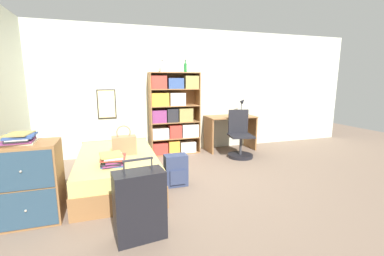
% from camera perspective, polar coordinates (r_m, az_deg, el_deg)
% --- Properties ---
extents(ground_plane, '(14.00, 14.00, 0.00)m').
position_cam_1_polar(ground_plane, '(4.17, -6.37, -11.09)').
color(ground_plane, '#756051').
extents(wall_back, '(10.00, 0.09, 2.60)m').
position_cam_1_polar(wall_back, '(5.44, -10.06, 7.94)').
color(wall_back, beige).
rests_on(wall_back, ground_plane).
extents(bed, '(1.11, 1.94, 0.46)m').
position_cam_1_polar(bed, '(4.04, -16.23, -8.71)').
color(bed, olive).
rests_on(bed, ground_plane).
extents(handbag, '(0.34, 0.19, 0.43)m').
position_cam_1_polar(handbag, '(3.89, -14.84, -3.62)').
color(handbag, '#93704C').
rests_on(handbag, bed).
extents(book_stack_on_bed, '(0.34, 0.36, 0.14)m').
position_cam_1_polar(book_stack_on_bed, '(3.46, -17.28, -6.70)').
color(book_stack_on_bed, '#334C84').
rests_on(book_stack_on_bed, bed).
extents(suitcase, '(0.51, 0.31, 0.81)m').
position_cam_1_polar(suitcase, '(2.64, -11.53, -16.48)').
color(suitcase, black).
rests_on(suitcase, ground_plane).
extents(dresser, '(0.62, 0.49, 0.88)m').
position_cam_1_polar(dresser, '(3.35, -32.32, -10.19)').
color(dresser, olive).
rests_on(dresser, ground_plane).
extents(magazine_pile_on_dresser, '(0.33, 0.36, 0.11)m').
position_cam_1_polar(magazine_pile_on_dresser, '(3.26, -33.93, -1.94)').
color(magazine_pile_on_dresser, beige).
rests_on(magazine_pile_on_dresser, dresser).
extents(bookcase, '(1.03, 0.35, 1.69)m').
position_cam_1_polar(bookcase, '(5.35, -4.18, 2.78)').
color(bookcase, olive).
rests_on(bookcase, ground_plane).
extents(bottle_green, '(0.08, 0.08, 0.23)m').
position_cam_1_polar(bottle_green, '(5.29, -6.61, 13.18)').
color(bottle_green, '#B7BCC1').
rests_on(bottle_green, bookcase).
extents(bottle_brown, '(0.06, 0.06, 0.25)m').
position_cam_1_polar(bottle_brown, '(5.33, -1.50, 13.31)').
color(bottle_brown, '#1E6B2D').
rests_on(bottle_brown, bookcase).
extents(desk, '(1.07, 0.56, 0.76)m').
position_cam_1_polar(desk, '(5.74, 8.48, 0.24)').
color(desk, olive).
rests_on(desk, ground_plane).
extents(desk_lamp, '(0.16, 0.11, 0.39)m').
position_cam_1_polar(desk_lamp, '(5.87, 11.13, 5.31)').
color(desk_lamp, black).
rests_on(desk_lamp, desk).
extents(desk_chair, '(0.53, 0.53, 0.94)m').
position_cam_1_polar(desk_chair, '(5.29, 10.59, -3.12)').
color(desk_chair, black).
rests_on(desk_chair, ground_plane).
extents(backpack, '(0.33, 0.23, 0.47)m').
position_cam_1_polar(backpack, '(3.82, -3.59, -9.39)').
color(backpack, '#2D3856').
rests_on(backpack, ground_plane).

